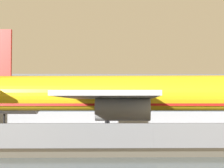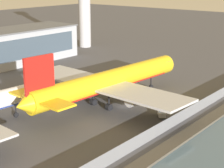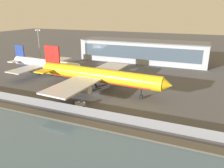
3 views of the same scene
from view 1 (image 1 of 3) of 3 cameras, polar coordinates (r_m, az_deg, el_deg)
The scene contains 6 objects.
ground_plane at distance 59.88m, azimuth 3.58°, elevation -7.08°, with size 500.00×500.00×0.00m, color #4C4C51.
shoreline_seawall at distance 39.56m, azimuth 6.19°, elevation -8.89°, with size 320.00×3.00×0.50m.
perimeter_fence at distance 43.91m, azimuth 5.40°, elevation -6.88°, with size 280.00×0.10×2.67m.
cargo_jet_yellow at distance 63.55m, azimuth 1.71°, elevation -1.39°, with size 54.60×46.94×15.83m.
baggage_tug at distance 49.06m, azimuth 4.41°, elevation -7.07°, with size 3.50×3.24×1.80m.
terminal_building at distance 120.07m, azimuth 1.22°, elevation -1.96°, with size 74.09×17.09×12.55m.
Camera 1 is at (-5.18, -59.50, 4.42)m, focal length 70.00 mm.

